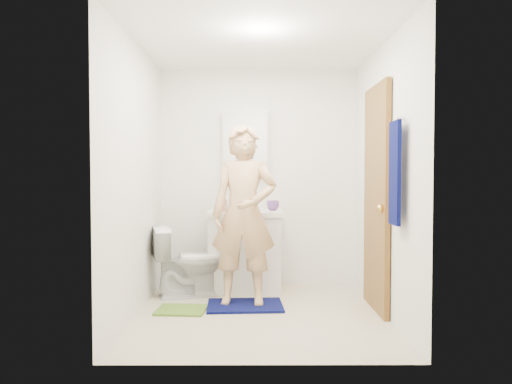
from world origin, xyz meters
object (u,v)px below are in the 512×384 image
medicine_cabinet (245,142)px  vanity_cabinet (245,253)px  toilet (188,261)px  soap_dispenser (222,202)px  man (244,214)px  towel (395,173)px  toothbrush_cup (273,206)px

medicine_cabinet → vanity_cabinet: bearing=-90.0°
medicine_cabinet → toilet: 1.45m
vanity_cabinet → soap_dispenser: 0.60m
toilet → man: man is taller
soap_dispenser → toilet: bearing=-149.3°
towel → soap_dispenser: towel is taller
toilet → vanity_cabinet: bearing=-81.0°
vanity_cabinet → toothbrush_cup: (0.30, 0.06, 0.50)m
towel → man: bearing=144.0°
soap_dispenser → toothbrush_cup: (0.54, 0.14, -0.04)m
medicine_cabinet → towel: 2.11m
toilet → man: bearing=-138.3°
soap_dispenser → medicine_cabinet: bearing=50.7°
medicine_cabinet → toilet: medicine_cabinet is taller
vanity_cabinet → toilet: size_ratio=1.12×
vanity_cabinet → soap_dispenser: size_ratio=4.17×
toothbrush_cup → vanity_cabinet: bearing=-167.8°
towel → man: man is taller
soap_dispenser → toothbrush_cup: size_ratio=1.43×
man → medicine_cabinet: bearing=93.7°
vanity_cabinet → toilet: vanity_cabinet is taller
toothbrush_cup → man: size_ratio=0.08×
toilet → toothbrush_cup: bearing=-85.2°
toilet → man: size_ratio=0.42×
medicine_cabinet → toothbrush_cup: 0.78m
vanity_cabinet → soap_dispenser: soap_dispenser is taller
toilet → soap_dispenser: bearing=-75.4°
medicine_cabinet → soap_dispenser: (-0.24, -0.30, -0.65)m
soap_dispenser → towel: bearing=-44.8°
man → towel: bearing=-32.4°
toilet → soap_dispenser: (0.33, 0.20, 0.59)m
toilet → toothbrush_cup: toothbrush_cup is taller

